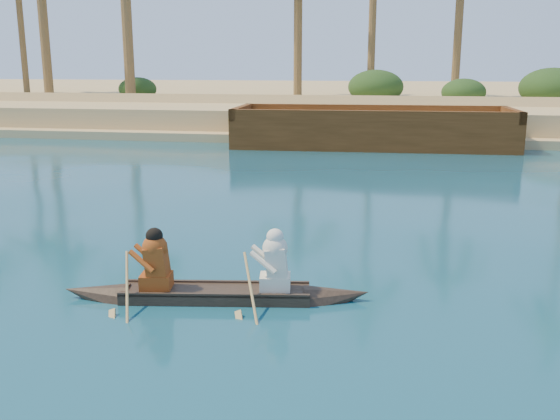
# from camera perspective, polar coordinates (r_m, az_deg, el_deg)

# --- Properties ---
(sandy_embankment) EXTENTS (150.00, 51.00, 1.50)m
(sandy_embankment) POSITION_cam_1_polar(r_m,az_deg,el_deg) (51.14, 5.48, 10.04)
(sandy_embankment) COLOR tan
(sandy_embankment) RESTS_ON ground
(shrub_cluster) EXTENTS (100.00, 6.00, 2.40)m
(shrub_cluster) POSITION_cam_1_polar(r_m,az_deg,el_deg) (35.83, 3.31, 9.80)
(shrub_cluster) COLOR #233B15
(shrub_cluster) RESTS_ON ground
(canoe) EXTENTS (4.49, 1.26, 1.23)m
(canoe) POSITION_cam_1_polar(r_m,az_deg,el_deg) (9.14, -5.90, -6.73)
(canoe) COLOR #3C2B20
(canoe) RESTS_ON ground
(barge_mid) EXTENTS (11.40, 4.23, 1.88)m
(barge_mid) POSITION_cam_1_polar(r_m,az_deg,el_deg) (26.14, 8.43, 7.20)
(barge_mid) COLOR brown
(barge_mid) RESTS_ON ground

